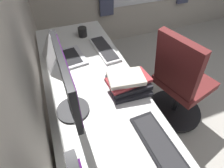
% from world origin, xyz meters
% --- Properties ---
extents(desk, '(2.38, 0.65, 0.73)m').
position_xyz_m(desk, '(0.32, 1.65, 0.67)').
color(desk, white).
rests_on(desk, ground).
extents(drawer_pedestal, '(0.40, 0.51, 0.69)m').
position_xyz_m(drawer_pedestal, '(0.14, 1.67, 0.35)').
color(drawer_pedestal, white).
rests_on(drawer_pedestal, ground).
extents(monitor_secondary, '(0.50, 0.20, 0.41)m').
position_xyz_m(monitor_secondary, '(0.40, 1.82, 0.97)').
color(monitor_secondary, black).
rests_on(monitor_secondary, desk).
extents(laptop_leftmost, '(0.32, 0.34, 0.19)m').
position_xyz_m(laptop_leftmost, '(0.93, 1.79, 0.78)').
color(laptop_leftmost, silver).
rests_on(laptop_leftmost, desk).
extents(keyboard_main, '(0.43, 0.16, 0.02)m').
position_xyz_m(keyboard_main, '(-0.00, 1.45, 0.74)').
color(keyboard_main, black).
rests_on(keyboard_main, desk).
extents(keyboard_spare, '(0.43, 0.17, 0.02)m').
position_xyz_m(keyboard_spare, '(0.95, 1.43, 0.74)').
color(keyboard_spare, silver).
rests_on(keyboard_spare, desk).
extents(book_stack_near, '(0.25, 0.30, 0.12)m').
position_xyz_m(book_stack_near, '(0.46, 1.43, 0.78)').
color(book_stack_near, black).
rests_on(book_stack_near, desk).
extents(coffee_mug, '(0.12, 0.08, 0.09)m').
position_xyz_m(coffee_mug, '(1.25, 1.55, 0.77)').
color(coffee_mug, black).
rests_on(coffee_mug, desk).
extents(office_chair, '(0.56, 0.60, 0.97)m').
position_xyz_m(office_chair, '(0.56, 0.85, 0.46)').
color(office_chair, maroon).
rests_on(office_chair, ground).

